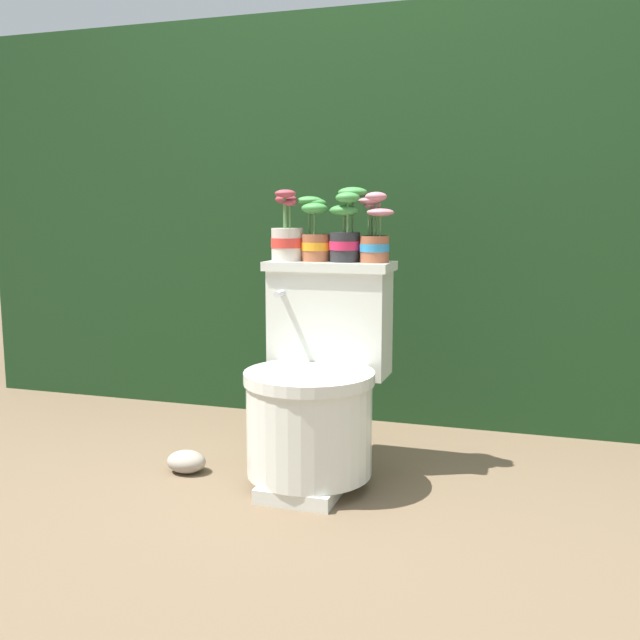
{
  "coord_description": "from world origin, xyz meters",
  "views": [
    {
      "loc": [
        0.62,
        -2.0,
        0.86
      ],
      "look_at": [
        -0.05,
        0.15,
        0.52
      ],
      "focal_mm": 40.0,
      "sensor_mm": 36.0,
      "label": 1
    }
  ],
  "objects_px": {
    "toilet": "(316,389)",
    "potted_plant_left": "(287,236)",
    "potted_plant_midright": "(375,236)",
    "potted_plant_middle": "(345,230)",
    "garden_stone": "(186,462)",
    "potted_plant_midleft": "(315,234)"
  },
  "relations": [
    {
      "from": "toilet",
      "to": "potted_plant_left",
      "type": "bearing_deg",
      "value": 135.93
    },
    {
      "from": "potted_plant_left",
      "to": "potted_plant_midright",
      "type": "bearing_deg",
      "value": 1.03
    },
    {
      "from": "potted_plant_middle",
      "to": "garden_stone",
      "type": "xyz_separation_m",
      "value": [
        -0.48,
        -0.23,
        -0.76
      ]
    },
    {
      "from": "potted_plant_midleft",
      "to": "garden_stone",
      "type": "bearing_deg",
      "value": -149.08
    },
    {
      "from": "potted_plant_left",
      "to": "potted_plant_midleft",
      "type": "bearing_deg",
      "value": 3.55
    },
    {
      "from": "toilet",
      "to": "garden_stone",
      "type": "xyz_separation_m",
      "value": [
        -0.43,
        -0.08,
        -0.26
      ]
    },
    {
      "from": "potted_plant_left",
      "to": "garden_stone",
      "type": "bearing_deg",
      "value": -142.01
    },
    {
      "from": "toilet",
      "to": "potted_plant_midright",
      "type": "xyz_separation_m",
      "value": [
        0.15,
        0.15,
        0.48
      ]
    },
    {
      "from": "toilet",
      "to": "potted_plant_left",
      "type": "xyz_separation_m",
      "value": [
        -0.15,
        0.14,
        0.48
      ]
    },
    {
      "from": "toilet",
      "to": "potted_plant_middle",
      "type": "xyz_separation_m",
      "value": [
        0.05,
        0.15,
        0.5
      ]
    },
    {
      "from": "potted_plant_midleft",
      "to": "garden_stone",
      "type": "xyz_separation_m",
      "value": [
        -0.38,
        -0.23,
        -0.75
      ]
    },
    {
      "from": "potted_plant_midleft",
      "to": "potted_plant_midright",
      "type": "bearing_deg",
      "value": -0.17
    },
    {
      "from": "toilet",
      "to": "potted_plant_midleft",
      "type": "relative_size",
      "value": 3.26
    },
    {
      "from": "toilet",
      "to": "potted_plant_middle",
      "type": "bearing_deg",
      "value": 70.56
    },
    {
      "from": "potted_plant_midleft",
      "to": "toilet",
      "type": "bearing_deg",
      "value": -70.94
    },
    {
      "from": "potted_plant_left",
      "to": "potted_plant_midright",
      "type": "relative_size",
      "value": 1.04
    },
    {
      "from": "toilet",
      "to": "potted_plant_midright",
      "type": "relative_size",
      "value": 3.08
    },
    {
      "from": "potted_plant_left",
      "to": "potted_plant_middle",
      "type": "bearing_deg",
      "value": 1.56
    },
    {
      "from": "potted_plant_midright",
      "to": "garden_stone",
      "type": "height_order",
      "value": "potted_plant_midright"
    },
    {
      "from": "potted_plant_left",
      "to": "potted_plant_middle",
      "type": "xyz_separation_m",
      "value": [
        0.2,
        0.01,
        0.02
      ]
    },
    {
      "from": "toilet",
      "to": "garden_stone",
      "type": "bearing_deg",
      "value": -169.69
    },
    {
      "from": "potted_plant_middle",
      "to": "potted_plant_midright",
      "type": "relative_size",
      "value": 1.07
    }
  ]
}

